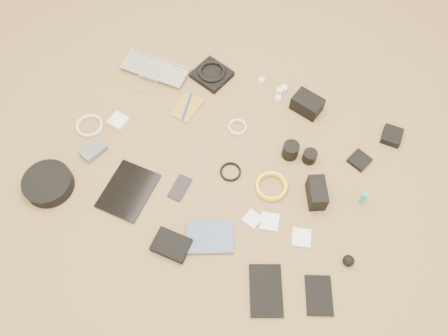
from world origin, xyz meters
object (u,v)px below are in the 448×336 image
(headphone_case, at_px, (48,184))
(paperback, at_px, (210,254))
(laptop, at_px, (151,76))
(phone, at_px, (180,188))
(dslr_camera, at_px, (307,104))
(tablet, at_px, (128,191))

(headphone_case, relative_size, paperback, 1.11)
(paperback, bearing_deg, laptop, 17.71)
(laptop, bearing_deg, phone, -51.11)
(paperback, bearing_deg, phone, 23.34)
(laptop, xyz_separation_m, paperback, (0.62, -0.74, -0.00))
(dslr_camera, bearing_deg, tablet, -114.38)
(dslr_camera, bearing_deg, phone, -106.98)
(dslr_camera, distance_m, paperback, 0.86)
(phone, height_order, headphone_case, headphone_case)
(tablet, bearing_deg, paperback, -14.65)
(headphone_case, bearing_deg, dslr_camera, 40.83)
(laptop, relative_size, tablet, 1.36)
(dslr_camera, xyz_separation_m, paperback, (-0.16, -0.84, -0.03))
(tablet, distance_m, phone, 0.23)
(tablet, distance_m, headphone_case, 0.35)
(dslr_camera, bearing_deg, laptop, -156.77)
(dslr_camera, height_order, paperback, dslr_camera)
(laptop, height_order, phone, laptop)
(laptop, relative_size, headphone_case, 1.62)
(dslr_camera, xyz_separation_m, phone, (-0.40, -0.61, -0.03))
(laptop, relative_size, phone, 2.86)
(dslr_camera, relative_size, tablet, 0.55)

